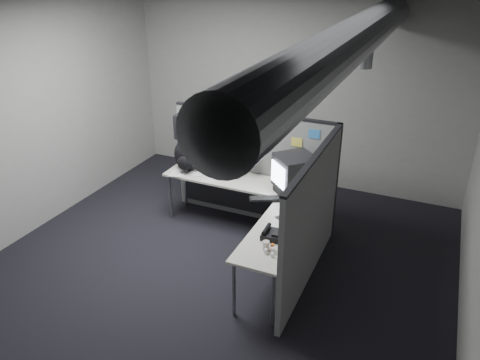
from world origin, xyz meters
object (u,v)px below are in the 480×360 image
at_px(monitor, 295,174).
at_px(keyboard, 266,199).
at_px(phone, 272,234).
at_px(backpack, 186,156).
at_px(desk, 252,200).

bearing_deg(monitor, keyboard, -130.23).
bearing_deg(phone, keyboard, 123.15).
relative_size(monitor, phone, 2.73).
distance_m(keyboard, backpack, 1.46).
distance_m(desk, phone, 1.13).
height_order(monitor, keyboard, monitor).
relative_size(keyboard, phone, 1.82).
bearing_deg(desk, monitor, 20.25).
relative_size(phone, backpack, 0.52).
xyz_separation_m(monitor, backpack, (-1.65, 0.07, -0.05)).
bearing_deg(monitor, desk, -160.49).
relative_size(keyboard, backpack, 0.95).
distance_m(desk, monitor, 0.68).
relative_size(monitor, backpack, 1.42).
bearing_deg(backpack, phone, -29.10).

